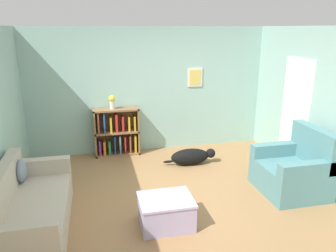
{
  "coord_description": "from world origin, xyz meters",
  "views": [
    {
      "loc": [
        -1.12,
        -4.52,
        2.57
      ],
      "look_at": [
        0.0,
        0.4,
        1.05
      ],
      "focal_mm": 35.0,
      "sensor_mm": 36.0,
      "label": 1
    }
  ],
  "objects_px": {
    "couch": "(28,211)",
    "vase": "(112,101)",
    "dog": "(192,156)",
    "coffee_table": "(166,211)",
    "recliner_chair": "(294,170)",
    "bookshelf": "(117,133)"
  },
  "relations": [
    {
      "from": "bookshelf",
      "to": "vase",
      "type": "bearing_deg",
      "value": -165.38
    },
    {
      "from": "couch",
      "to": "vase",
      "type": "bearing_deg",
      "value": 63.07
    },
    {
      "from": "recliner_chair",
      "to": "bookshelf",
      "type": "bearing_deg",
      "value": 139.42
    },
    {
      "from": "dog",
      "to": "vase",
      "type": "relative_size",
      "value": 3.74
    },
    {
      "from": "couch",
      "to": "bookshelf",
      "type": "relative_size",
      "value": 1.99
    },
    {
      "from": "dog",
      "to": "couch",
      "type": "bearing_deg",
      "value": -148.87
    },
    {
      "from": "coffee_table",
      "to": "vase",
      "type": "relative_size",
      "value": 2.56
    },
    {
      "from": "couch",
      "to": "recliner_chair",
      "type": "height_order",
      "value": "recliner_chair"
    },
    {
      "from": "coffee_table",
      "to": "dog",
      "type": "height_order",
      "value": "coffee_table"
    },
    {
      "from": "dog",
      "to": "coffee_table",
      "type": "bearing_deg",
      "value": -116.09
    },
    {
      "from": "recliner_chair",
      "to": "coffee_table",
      "type": "relative_size",
      "value": 1.47
    },
    {
      "from": "recliner_chair",
      "to": "vase",
      "type": "relative_size",
      "value": 3.77
    },
    {
      "from": "coffee_table",
      "to": "vase",
      "type": "distance_m",
      "value": 2.96
    },
    {
      "from": "recliner_chair",
      "to": "dog",
      "type": "xyz_separation_m",
      "value": [
        -1.3,
        1.4,
        -0.2
      ]
    },
    {
      "from": "coffee_table",
      "to": "dog",
      "type": "xyz_separation_m",
      "value": [
        0.93,
        1.9,
        -0.05
      ]
    },
    {
      "from": "bookshelf",
      "to": "recliner_chair",
      "type": "height_order",
      "value": "recliner_chair"
    },
    {
      "from": "couch",
      "to": "bookshelf",
      "type": "distance_m",
      "value": 2.85
    },
    {
      "from": "vase",
      "to": "couch",
      "type": "bearing_deg",
      "value": -116.93
    },
    {
      "from": "vase",
      "to": "bookshelf",
      "type": "bearing_deg",
      "value": 14.62
    },
    {
      "from": "coffee_table",
      "to": "dog",
      "type": "distance_m",
      "value": 2.11
    },
    {
      "from": "recliner_chair",
      "to": "dog",
      "type": "distance_m",
      "value": 1.93
    },
    {
      "from": "vase",
      "to": "coffee_table",
      "type": "bearing_deg",
      "value": -79.67
    }
  ]
}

